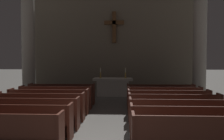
{
  "coord_description": "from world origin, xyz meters",
  "views": [
    {
      "loc": [
        0.56,
        -4.95,
        2.1
      ],
      "look_at": [
        0.0,
        7.09,
        1.51
      ],
      "focal_mm": 37.71,
      "sensor_mm": 36.0,
      "label": 1
    }
  ],
  "objects_px": {
    "pew_right_row_2": "(191,124)",
    "pew_right_row_6": "(164,98)",
    "candlestick_left": "(100,75)",
    "pew_left_row_5": "(49,101)",
    "pew_left_row_3": "(28,113)",
    "pew_right_row_4": "(174,108)",
    "altar": "(113,86)",
    "pew_right_row_3": "(181,114)",
    "pew_left_row_7": "(62,94)",
    "pew_right_row_5": "(169,102)",
    "pew_left_row_2": "(14,121)",
    "column_right_second": "(200,34)",
    "pew_left_row_4": "(40,106)",
    "pew_right_row_1": "(204,136)",
    "pew_right_row_7": "(160,94)",
    "pew_left_row_6": "(56,97)",
    "candlestick_right": "(125,75)",
    "column_left_second": "(28,35)"
  },
  "relations": [
    {
      "from": "pew_right_row_2",
      "to": "pew_right_row_6",
      "type": "relative_size",
      "value": 1.0
    },
    {
      "from": "candlestick_left",
      "to": "pew_left_row_5",
      "type": "bearing_deg",
      "value": -109.55
    },
    {
      "from": "pew_left_row_3",
      "to": "pew_right_row_4",
      "type": "height_order",
      "value": "same"
    },
    {
      "from": "pew_left_row_3",
      "to": "altar",
      "type": "relative_size",
      "value": 1.37
    },
    {
      "from": "candlestick_left",
      "to": "pew_right_row_3",
      "type": "bearing_deg",
      "value": -64.87
    },
    {
      "from": "pew_left_row_5",
      "to": "pew_left_row_7",
      "type": "distance_m",
      "value": 1.92
    },
    {
      "from": "pew_left_row_3",
      "to": "pew_right_row_5",
      "type": "height_order",
      "value": "same"
    },
    {
      "from": "pew_left_row_2",
      "to": "column_right_second",
      "type": "relative_size",
      "value": 0.43
    },
    {
      "from": "pew_left_row_3",
      "to": "pew_left_row_4",
      "type": "distance_m",
      "value": 0.96
    },
    {
      "from": "pew_right_row_1",
      "to": "pew_left_row_4",
      "type": "bearing_deg",
      "value": 147.52
    },
    {
      "from": "pew_right_row_3",
      "to": "column_right_second",
      "type": "relative_size",
      "value": 0.43
    },
    {
      "from": "pew_right_row_7",
      "to": "altar",
      "type": "xyz_separation_m",
      "value": [
        -2.26,
        2.47,
        0.06
      ]
    },
    {
      "from": "pew_left_row_7",
      "to": "pew_right_row_6",
      "type": "height_order",
      "value": "same"
    },
    {
      "from": "pew_left_row_6",
      "to": "pew_right_row_2",
      "type": "distance_m",
      "value": 5.93
    },
    {
      "from": "altar",
      "to": "pew_left_row_4",
      "type": "bearing_deg",
      "value": -112.9
    },
    {
      "from": "pew_right_row_7",
      "to": "candlestick_right",
      "type": "height_order",
      "value": "candlestick_right"
    },
    {
      "from": "candlestick_left",
      "to": "pew_right_row_5",
      "type": "bearing_deg",
      "value": -56.02
    },
    {
      "from": "pew_right_row_4",
      "to": "altar",
      "type": "distance_m",
      "value": 5.81
    },
    {
      "from": "pew_left_row_7",
      "to": "pew_right_row_7",
      "type": "height_order",
      "value": "same"
    },
    {
      "from": "pew_left_row_2",
      "to": "pew_left_row_6",
      "type": "xyz_separation_m",
      "value": [
        0.0,
        3.84,
        0.0
      ]
    },
    {
      "from": "pew_left_row_4",
      "to": "column_left_second",
      "type": "height_order",
      "value": "column_left_second"
    },
    {
      "from": "pew_left_row_5",
      "to": "altar",
      "type": "relative_size",
      "value": 1.37
    },
    {
      "from": "pew_left_row_2",
      "to": "pew_left_row_4",
      "type": "height_order",
      "value": "same"
    },
    {
      "from": "pew_right_row_2",
      "to": "altar",
      "type": "height_order",
      "value": "altar"
    },
    {
      "from": "pew_right_row_1",
      "to": "pew_left_row_2",
      "type": "bearing_deg",
      "value": 168.02
    },
    {
      "from": "pew_right_row_4",
      "to": "candlestick_right",
      "type": "xyz_separation_m",
      "value": [
        -1.56,
        5.35,
        0.71
      ]
    },
    {
      "from": "pew_left_row_5",
      "to": "pew_right_row_1",
      "type": "distance_m",
      "value": 5.93
    },
    {
      "from": "pew_right_row_6",
      "to": "column_left_second",
      "type": "relative_size",
      "value": 0.43
    },
    {
      "from": "pew_left_row_2",
      "to": "candlestick_left",
      "type": "height_order",
      "value": "candlestick_left"
    },
    {
      "from": "candlestick_right",
      "to": "pew_left_row_2",
      "type": "bearing_deg",
      "value": -112.16
    },
    {
      "from": "pew_left_row_2",
      "to": "pew_right_row_5",
      "type": "xyz_separation_m",
      "value": [
        4.52,
        2.88,
        0.0
      ]
    },
    {
      "from": "column_left_second",
      "to": "pew_left_row_4",
      "type": "bearing_deg",
      "value": -64.24
    },
    {
      "from": "pew_left_row_4",
      "to": "pew_left_row_5",
      "type": "height_order",
      "value": "same"
    },
    {
      "from": "pew_left_row_6",
      "to": "pew_right_row_2",
      "type": "relative_size",
      "value": 1.0
    },
    {
      "from": "pew_right_row_1",
      "to": "pew_right_row_5",
      "type": "height_order",
      "value": "same"
    },
    {
      "from": "pew_right_row_1",
      "to": "pew_right_row_6",
      "type": "bearing_deg",
      "value": 90.0
    },
    {
      "from": "pew_right_row_4",
      "to": "altar",
      "type": "height_order",
      "value": "altar"
    },
    {
      "from": "pew_left_row_4",
      "to": "pew_left_row_2",
      "type": "bearing_deg",
      "value": -90.0
    },
    {
      "from": "pew_left_row_7",
      "to": "pew_left_row_5",
      "type": "bearing_deg",
      "value": -90.0
    },
    {
      "from": "pew_right_row_4",
      "to": "pew_left_row_2",
      "type": "bearing_deg",
      "value": -157.0
    },
    {
      "from": "pew_left_row_6",
      "to": "pew_right_row_5",
      "type": "height_order",
      "value": "same"
    },
    {
      "from": "pew_left_row_5",
      "to": "column_left_second",
      "type": "relative_size",
      "value": 0.43
    },
    {
      "from": "pew_right_row_5",
      "to": "pew_left_row_3",
      "type": "bearing_deg",
      "value": -157.0
    },
    {
      "from": "pew_right_row_4",
      "to": "pew_right_row_6",
      "type": "relative_size",
      "value": 1.0
    },
    {
      "from": "pew_left_row_2",
      "to": "pew_left_row_6",
      "type": "distance_m",
      "value": 3.84
    },
    {
      "from": "pew_right_row_6",
      "to": "pew_right_row_7",
      "type": "relative_size",
      "value": 1.0
    },
    {
      "from": "pew_left_row_6",
      "to": "pew_left_row_4",
      "type": "bearing_deg",
      "value": -90.0
    },
    {
      "from": "candlestick_left",
      "to": "pew_left_row_7",
      "type": "bearing_deg",
      "value": -122.24
    },
    {
      "from": "pew_left_row_3",
      "to": "pew_left_row_7",
      "type": "bearing_deg",
      "value": 90.0
    },
    {
      "from": "pew_left_row_2",
      "to": "pew_left_row_3",
      "type": "height_order",
      "value": "same"
    }
  ]
}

